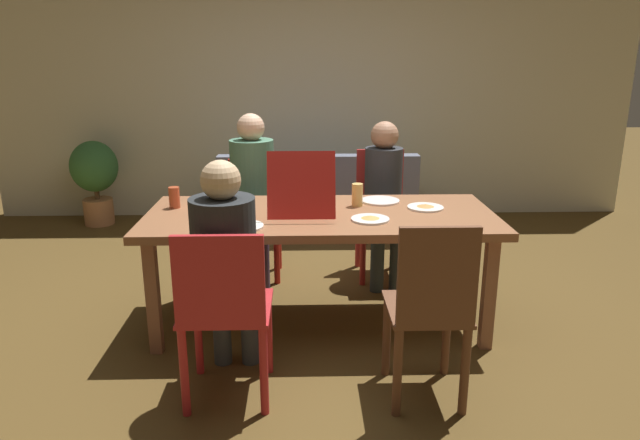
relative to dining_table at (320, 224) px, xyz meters
name	(u,v)px	position (x,y,z in m)	size (l,w,h in m)	color
ground_plane	(320,322)	(0.00, 0.00, -0.67)	(20.00, 20.00, 0.00)	#543E1B
back_wall	(313,73)	(0.00, 2.70, 0.82)	(6.66, 0.12, 2.97)	beige
dining_table	(320,224)	(0.00, 0.00, 0.00)	(2.14, 0.92, 0.74)	brown
chair_0	(254,214)	(-0.49, 0.91, -0.19)	(0.42, 0.38, 0.90)	red
person_0	(252,185)	(-0.49, 0.79, 0.07)	(0.33, 0.50, 1.27)	#3F2E46
chair_1	(224,309)	(-0.49, -0.88, -0.16)	(0.44, 0.44, 0.92)	red
person_1	(226,258)	(-0.49, -0.73, 0.04)	(0.31, 0.51, 1.21)	#394349
chair_2	(381,210)	(0.50, 0.92, -0.16)	(0.39, 0.45, 0.96)	#B02B2A
person_2	(384,190)	(0.50, 0.76, 0.03)	(0.28, 0.51, 1.21)	#354146
chair_3	(430,310)	(0.50, -0.91, -0.16)	(0.38, 0.43, 0.96)	brown
pizza_box_0	(302,204)	(-0.12, 0.02, 0.12)	(0.39, 0.50, 0.41)	red
plate_0	(242,226)	(-0.45, -0.29, 0.08)	(0.24, 0.24, 0.01)	white
plate_1	(380,201)	(0.40, 0.27, 0.08)	(0.25, 0.25, 0.01)	white
plate_2	(425,207)	(0.67, 0.09, 0.08)	(0.23, 0.23, 0.03)	white
plate_3	(370,219)	(0.29, -0.17, 0.08)	(0.23, 0.23, 0.03)	white
drinking_glass_0	(174,197)	(-0.92, 0.15, 0.14)	(0.07, 0.07, 0.13)	#BA4829
drinking_glass_1	(357,195)	(0.24, 0.16, 0.14)	(0.07, 0.07, 0.15)	#E6C066
drinking_glass_2	(239,205)	(-0.49, -0.03, 0.13)	(0.06, 0.06, 0.13)	silver
couch	(318,204)	(0.03, 1.99, -0.39)	(1.82, 0.82, 0.80)	slate
potted_plant	(95,174)	(-2.20, 2.32, -0.15)	(0.46, 0.46, 0.85)	#B4764A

